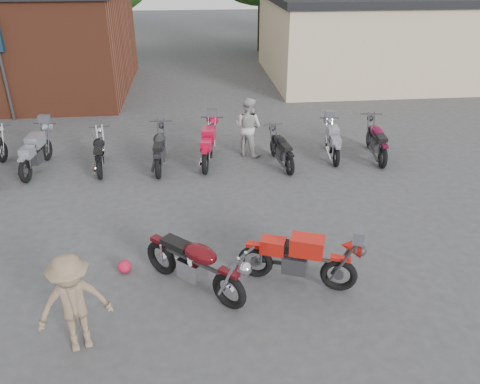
{
  "coord_description": "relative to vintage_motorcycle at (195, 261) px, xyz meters",
  "views": [
    {
      "loc": [
        -0.23,
        -7.07,
        5.43
      ],
      "look_at": [
        0.67,
        1.66,
        0.9
      ],
      "focal_mm": 35.0,
      "sensor_mm": 36.0,
      "label": 1
    }
  ],
  "objects": [
    {
      "name": "ground",
      "position": [
        0.33,
        0.36,
        -0.64
      ],
      "size": [
        90.0,
        90.0,
        0.0
      ],
      "primitive_type": "plane",
      "color": "#3A3A3D"
    },
    {
      "name": "row_bike_7",
      "position": [
        5.37,
        5.58,
        -0.05
      ],
      "size": [
        0.89,
        2.08,
        1.17
      ],
      "primitive_type": null,
      "rotation": [
        0.0,
        0.0,
        1.46
      ],
      "color": "#580B2A",
      "rests_on": "ground"
    },
    {
      "name": "row_bike_2",
      "position": [
        -2.53,
        5.59,
        -0.1
      ],
      "size": [
        0.81,
        1.9,
        1.07
      ],
      "primitive_type": null,
      "rotation": [
        0.0,
        0.0,
        1.68
      ],
      "color": "black",
      "rests_on": "ground"
    },
    {
      "name": "stucco_building",
      "position": [
        8.83,
        15.36,
        1.11
      ],
      "size": [
        10.0,
        8.0,
        3.5
      ],
      "primitive_type": "cube",
      "color": "tan",
      "rests_on": "ground"
    },
    {
      "name": "person_tan",
      "position": [
        -1.78,
        -1.17,
        0.19
      ],
      "size": [
        1.21,
        0.92,
        1.67
      ],
      "primitive_type": "imported",
      "rotation": [
        0.0,
        0.0,
        0.31
      ],
      "color": "#776049",
      "rests_on": "ground"
    },
    {
      "name": "row_bike_4",
      "position": [
        0.48,
        5.7,
        -0.04
      ],
      "size": [
        1.01,
        2.14,
        1.19
      ],
      "primitive_type": null,
      "rotation": [
        0.0,
        0.0,
        1.4
      ],
      "color": "#BE0F33",
      "rests_on": "ground"
    },
    {
      "name": "person_light",
      "position": [
        1.67,
        6.18,
        0.23
      ],
      "size": [
        1.07,
        1.03,
        1.73
      ],
      "primitive_type": "imported",
      "rotation": [
        0.0,
        0.0,
        2.49
      ],
      "color": "#AEADA9",
      "rests_on": "ground"
    },
    {
      "name": "vintage_motorcycle",
      "position": [
        0.0,
        0.0,
        0.0
      ],
      "size": [
        2.11,
        2.02,
        1.28
      ],
      "primitive_type": null,
      "rotation": [
        0.0,
        0.0,
        -0.74
      ],
      "color": "#4F090E",
      "rests_on": "ground"
    },
    {
      "name": "helmet",
      "position": [
        -1.34,
        0.68,
        -0.52
      ],
      "size": [
        0.33,
        0.33,
        0.24
      ],
      "primitive_type": "ellipsoid",
      "rotation": [
        0.0,
        0.0,
        0.3
      ],
      "color": "#B51332",
      "rests_on": "ground"
    },
    {
      "name": "row_bike_6",
      "position": [
        4.1,
        5.74,
        -0.11
      ],
      "size": [
        0.79,
        1.88,
        1.06
      ],
      "primitive_type": null,
      "rotation": [
        0.0,
        0.0,
        1.46
      ],
      "color": "gray",
      "rests_on": "ground"
    },
    {
      "name": "row_bike_5",
      "position": [
        2.51,
        5.32,
        -0.11
      ],
      "size": [
        0.87,
        1.9,
        1.06
      ],
      "primitive_type": null,
      "rotation": [
        0.0,
        0.0,
        1.72
      ],
      "color": "black",
      "rests_on": "ground"
    },
    {
      "name": "row_bike_1",
      "position": [
        -4.26,
        5.68,
        -0.05
      ],
      "size": [
        0.89,
        2.1,
        1.18
      ],
      "primitive_type": null,
      "rotation": [
        0.0,
        0.0,
        1.46
      ],
      "color": "gray",
      "rests_on": "ground"
    },
    {
      "name": "row_bike_3",
      "position": [
        -0.89,
        5.55,
        -0.05
      ],
      "size": [
        0.72,
        2.04,
        1.18
      ],
      "primitive_type": null,
      "rotation": [
        0.0,
        0.0,
        1.54
      ],
      "color": "black",
      "rests_on": "ground"
    },
    {
      "name": "sportbike",
      "position": [
        1.85,
        0.01,
        -0.03
      ],
      "size": [
        2.2,
        1.39,
        1.21
      ],
      "primitive_type": null,
      "rotation": [
        0.0,
        0.0,
        -0.37
      ],
      "color": "red",
      "rests_on": "ground"
    }
  ]
}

